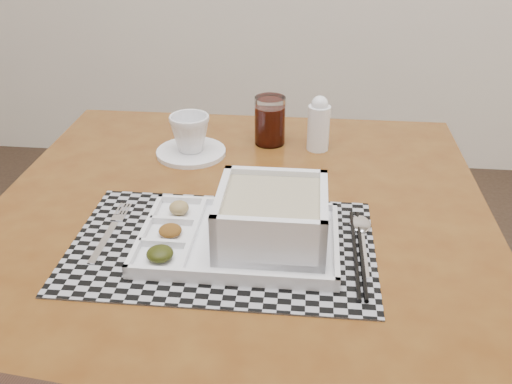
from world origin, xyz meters
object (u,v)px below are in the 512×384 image
dining_table (240,239)px  cup (190,133)px  serving_tray (261,225)px  juice_glass (270,122)px  creamer_bottle (319,124)px

dining_table → cup: size_ratio=10.74×
serving_tray → juice_glass: size_ratio=2.99×
dining_table → cup: 0.28m
serving_tray → creamer_bottle: (0.09, 0.39, 0.02)m
serving_tray → juice_glass: bearing=93.1°
juice_glass → creamer_bottle: creamer_bottle is taller
cup → juice_glass: (0.16, 0.08, 0.00)m
juice_glass → cup: bearing=-154.4°
creamer_bottle → dining_table: bearing=-117.0°
dining_table → serving_tray: size_ratio=2.84×
serving_tray → creamer_bottle: 0.40m
serving_tray → cup: size_ratio=3.77×
juice_glass → creamer_bottle: size_ratio=0.88×
cup → juice_glass: bearing=7.7°
dining_table → juice_glass: juice_glass is taller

